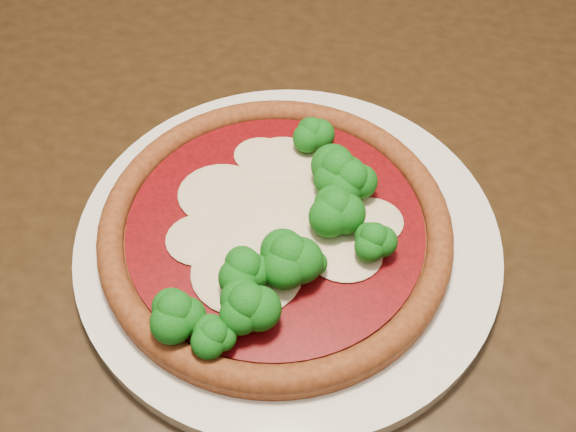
{
  "coord_description": "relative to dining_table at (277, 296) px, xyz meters",
  "views": [
    {
      "loc": [
        -0.07,
        -0.13,
        1.2
      ],
      "look_at": [
        -0.1,
        0.18,
        0.79
      ],
      "focal_mm": 40.0,
      "sensor_mm": 36.0,
      "label": 1
    }
  ],
  "objects": [
    {
      "name": "pizza",
      "position": [
        0.0,
        -0.01,
        0.13
      ],
      "size": [
        0.29,
        0.29,
        0.06
      ],
      "rotation": [
        0.0,
        0.0,
        0.14
      ],
      "color": "brown",
      "rests_on": "plate"
    },
    {
      "name": "dining_table",
      "position": [
        0.0,
        0.0,
        0.0
      ],
      "size": [
        1.15,
        0.91,
        0.75
      ],
      "rotation": [
        0.0,
        0.0,
        -0.03
      ],
      "color": "black",
      "rests_on": "floor"
    },
    {
      "name": "plate",
      "position": [
        0.01,
        -0.0,
        0.11
      ],
      "size": [
        0.35,
        0.35,
        0.02
      ],
      "primitive_type": "cylinder",
      "color": "silver",
      "rests_on": "dining_table"
    }
  ]
}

